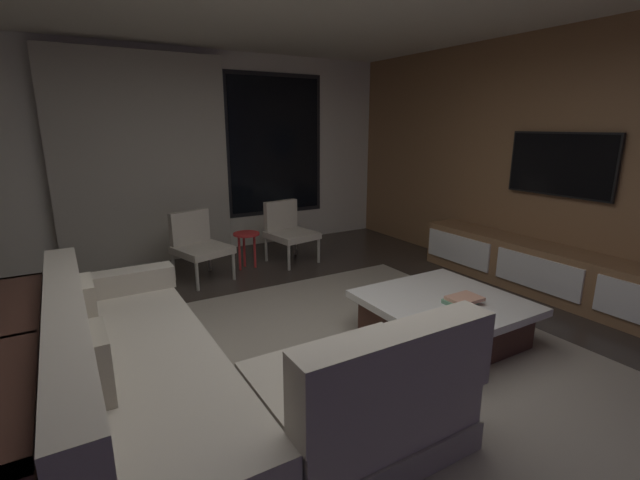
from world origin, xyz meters
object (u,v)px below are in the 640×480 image
at_px(book_stack_on_coffee_table, 462,300).
at_px(mounted_tv, 560,164).
at_px(accent_chair_by_curtain, 198,242).
at_px(side_stool, 246,239).
at_px(console_table_behind_couch, 2,398).
at_px(sectional_couch, 194,381).
at_px(accent_chair_near_window, 288,228).
at_px(media_console, 554,274).
at_px(coffee_table, 443,318).

xyz_separation_m(book_stack_on_coffee_table, mounted_tv, (1.81, 0.44, 0.96)).
bearing_deg(book_stack_on_coffee_table, accent_chair_by_curtain, 116.74).
relative_size(side_stool, console_table_behind_couch, 0.22).
bearing_deg(sectional_couch, accent_chair_near_window, 53.89).
bearing_deg(accent_chair_near_window, side_stool, -175.43).
bearing_deg(sectional_couch, mounted_tv, 4.88).
height_order(book_stack_on_coffee_table, mounted_tv, mounted_tv).
relative_size(media_console, console_table_behind_couch, 1.48).
xyz_separation_m(accent_chair_near_window, mounted_tv, (1.95, -2.36, 0.92)).
relative_size(coffee_table, mounted_tv, 1.03).
distance_m(book_stack_on_coffee_table, mounted_tv, 2.09).
xyz_separation_m(sectional_couch, accent_chair_by_curtain, (0.76, 2.59, 0.14)).
bearing_deg(sectional_couch, console_table_behind_couch, 171.91).
distance_m(side_stool, media_console, 3.45).
relative_size(sectional_couch, accent_chair_near_window, 3.21).
xyz_separation_m(book_stack_on_coffee_table, console_table_behind_couch, (-3.03, 0.23, 0.03)).
xyz_separation_m(accent_chair_near_window, side_stool, (-0.60, -0.05, -0.06)).
xyz_separation_m(side_stool, media_console, (2.37, -2.51, -0.12)).
bearing_deg(coffee_table, book_stack_on_coffee_table, -70.57).
height_order(side_stool, media_console, media_console).
distance_m(coffee_table, accent_chair_by_curtain, 2.87).
height_order(sectional_couch, book_stack_on_coffee_table, sectional_couch).
relative_size(accent_chair_near_window, accent_chair_by_curtain, 1.00).
bearing_deg(sectional_couch, media_console, 2.09).
bearing_deg(accent_chair_by_curtain, media_console, -39.45).
height_order(accent_chair_by_curtain, side_stool, accent_chair_by_curtain).
height_order(coffee_table, accent_chair_by_curtain, accent_chair_by_curtain).
relative_size(mounted_tv, console_table_behind_couch, 0.53).
height_order(side_stool, mounted_tv, mounted_tv).
bearing_deg(mounted_tv, console_table_behind_couch, -177.57).
xyz_separation_m(side_stool, console_table_behind_couch, (-2.28, -2.52, 0.05)).
relative_size(accent_chair_near_window, mounted_tv, 0.69).
bearing_deg(sectional_couch, side_stool, 62.67).
bearing_deg(console_table_behind_couch, book_stack_on_coffee_table, -4.38).
bearing_deg(accent_chair_by_curtain, console_table_behind_couch, -124.15).
height_order(media_console, console_table_behind_couch, console_table_behind_couch).
bearing_deg(accent_chair_near_window, book_stack_on_coffee_table, -86.97).
xyz_separation_m(coffee_table, side_stool, (-0.69, 2.60, 0.19)).
bearing_deg(accent_chair_near_window, media_console, -55.25).
relative_size(coffee_table, accent_chair_by_curtain, 1.49).
bearing_deg(coffee_table, mounted_tv, 8.95).
relative_size(book_stack_on_coffee_table, console_table_behind_couch, 0.13).
bearing_deg(coffee_table, accent_chair_near_window, 92.10).
distance_m(accent_chair_near_window, console_table_behind_couch, 3.85).
bearing_deg(media_console, coffee_table, -176.77).
xyz_separation_m(accent_chair_near_window, media_console, (1.77, -2.56, -0.18)).
height_order(accent_chair_near_window, mounted_tv, mounted_tv).
bearing_deg(accent_chair_near_window, sectional_couch, -126.11).
distance_m(book_stack_on_coffee_table, media_console, 1.65).
height_order(coffee_table, book_stack_on_coffee_table, book_stack_on_coffee_table).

